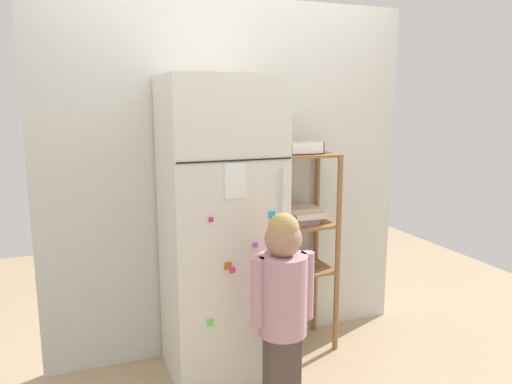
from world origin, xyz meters
TOP-DOWN VIEW (x-y plane):
  - ground_plane at (0.00, 0.00)m, footprint 6.00×6.00m
  - kitchen_wall_back at (0.00, 0.34)m, footprint 2.50×0.03m
  - refrigerator at (-0.19, 0.02)m, footprint 0.66×0.61m
  - child_standing at (-0.01, -0.50)m, footprint 0.36×0.27m
  - pantry_shelf_unit at (0.42, 0.14)m, footprint 0.41×0.34m
  - fruit_bin at (0.41, 0.13)m, footprint 0.23×0.15m

SIDE VIEW (x-z plane):
  - ground_plane at x=0.00m, z-range 0.00..0.00m
  - child_standing at x=-0.01m, z-range 0.12..1.23m
  - pantry_shelf_unit at x=0.42m, z-range 0.14..1.48m
  - refrigerator at x=-0.19m, z-range 0.00..1.83m
  - kitchen_wall_back at x=0.00m, z-range 0.00..2.33m
  - fruit_bin at x=0.41m, z-range 1.34..1.41m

